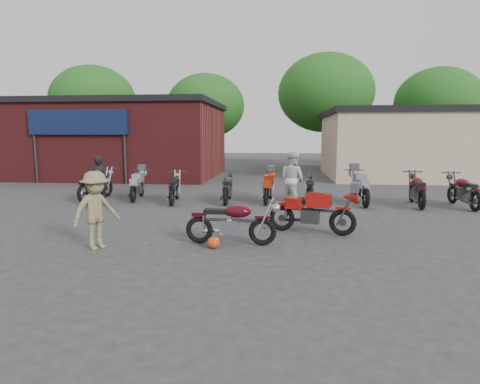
# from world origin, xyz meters

# --- Properties ---
(ground) EXTENTS (90.00, 90.00, 0.00)m
(ground) POSITION_xyz_m (0.00, 0.00, 0.00)
(ground) COLOR #303032
(brick_building) EXTENTS (12.00, 8.00, 4.00)m
(brick_building) POSITION_xyz_m (-9.00, 14.00, 2.00)
(brick_building) COLOR maroon
(brick_building) RESTS_ON ground
(stucco_building) EXTENTS (10.00, 8.00, 3.50)m
(stucco_building) POSITION_xyz_m (8.50, 15.00, 1.75)
(stucco_building) COLOR tan
(stucco_building) RESTS_ON ground
(tree_0) EXTENTS (6.56, 6.56, 8.20)m
(tree_0) POSITION_xyz_m (-14.00, 22.00, 4.10)
(tree_0) COLOR #165417
(tree_0) RESTS_ON ground
(tree_1) EXTENTS (5.92, 5.92, 7.40)m
(tree_1) POSITION_xyz_m (-5.00, 22.00, 3.70)
(tree_1) COLOR #165417
(tree_1) RESTS_ON ground
(tree_2) EXTENTS (7.04, 7.04, 8.80)m
(tree_2) POSITION_xyz_m (4.00, 22.00, 4.40)
(tree_2) COLOR #165417
(tree_2) RESTS_ON ground
(tree_3) EXTENTS (6.08, 6.08, 7.60)m
(tree_3) POSITION_xyz_m (12.00, 22.00, 3.80)
(tree_3) COLOR #165417
(tree_3) RESTS_ON ground
(vintage_motorcycle) EXTENTS (1.94, 0.68, 1.12)m
(vintage_motorcycle) POSITION_xyz_m (-0.20, -0.35, 0.56)
(vintage_motorcycle) COLOR #450812
(vintage_motorcycle) RESTS_ON ground
(sportbike) EXTENTS (2.15, 1.16, 1.19)m
(sportbike) POSITION_xyz_m (1.63, 0.85, 0.59)
(sportbike) COLOR red
(sportbike) RESTS_ON ground
(helmet) EXTENTS (0.32, 0.32, 0.25)m
(helmet) POSITION_xyz_m (-0.56, -0.69, 0.13)
(helmet) COLOR #CD4115
(helmet) RESTS_ON ground
(person_dark) EXTENTS (0.74, 0.67, 1.71)m
(person_dark) POSITION_xyz_m (-5.30, 4.02, 0.85)
(person_dark) COLOR black
(person_dark) RESTS_ON ground
(person_light) EXTENTS (1.13, 1.11, 1.83)m
(person_light) POSITION_xyz_m (1.21, 4.67, 0.92)
(person_light) COLOR silver
(person_light) RESTS_ON ground
(person_tan) EXTENTS (1.09, 1.22, 1.64)m
(person_tan) POSITION_xyz_m (-3.00, -0.95, 0.82)
(person_tan) COLOR #847951
(person_tan) RESTS_ON ground
(row_bike_0) EXTENTS (0.96, 2.19, 1.23)m
(row_bike_0) POSITION_xyz_m (-6.00, 5.30, 0.61)
(row_bike_0) COLOR black
(row_bike_0) RESTS_ON ground
(row_bike_1) EXTENTS (0.93, 2.05, 1.15)m
(row_bike_1) POSITION_xyz_m (-4.48, 5.47, 0.57)
(row_bike_1) COLOR #9998A6
(row_bike_1) RESTS_ON ground
(row_bike_2) EXTENTS (0.92, 2.07, 1.16)m
(row_bike_2) POSITION_xyz_m (-2.92, 4.93, 0.58)
(row_bike_2) COLOR black
(row_bike_2) RESTS_ON ground
(row_bike_3) EXTENTS (0.72, 2.00, 1.15)m
(row_bike_3) POSITION_xyz_m (-1.05, 5.20, 0.57)
(row_bike_3) COLOR #27272A
(row_bike_3) RESTS_ON ground
(row_bike_4) EXTENTS (0.80, 2.01, 1.14)m
(row_bike_4) POSITION_xyz_m (0.40, 5.39, 0.57)
(row_bike_4) COLOR red
(row_bike_4) RESTS_ON ground
(row_bike_5) EXTENTS (0.74, 1.87, 1.06)m
(row_bike_5) POSITION_xyz_m (1.87, 5.46, 0.53)
(row_bike_5) COLOR black
(row_bike_5) RESTS_ON ground
(row_bike_6) EXTENTS (0.81, 2.18, 1.25)m
(row_bike_6) POSITION_xyz_m (3.56, 5.27, 0.62)
(row_bike_6) COLOR gray
(row_bike_6) RESTS_ON ground
(row_bike_7) EXTENTS (0.92, 2.17, 1.22)m
(row_bike_7) POSITION_xyz_m (5.40, 5.09, 0.61)
(row_bike_7) COLOR #550A18
(row_bike_7) RESTS_ON ground
(row_bike_8) EXTENTS (0.80, 2.10, 1.20)m
(row_bike_8) POSITION_xyz_m (6.85, 5.00, 0.60)
(row_bike_8) COLOR #540A17
(row_bike_8) RESTS_ON ground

